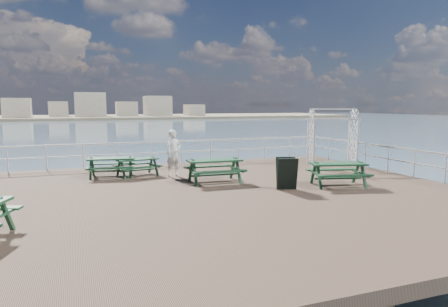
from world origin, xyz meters
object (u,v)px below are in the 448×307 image
picnic_table_b (137,163)px  picnic_table_e (338,169)px  trellis_arbor (332,141)px  picnic_table_a (111,163)px  picnic_table_c (214,166)px  person (174,153)px

picnic_table_b → picnic_table_e: size_ratio=0.84×
trellis_arbor → picnic_table_e: bearing=-104.4°
picnic_table_a → picnic_table_b: (0.98, -0.11, -0.05)m
picnic_table_b → picnic_table_c: 3.33m
trellis_arbor → person: size_ratio=1.44×
picnic_table_c → person: 2.00m
picnic_table_a → picnic_table_e: bearing=-22.4°
picnic_table_a → person: person is taller
picnic_table_a → person: size_ratio=1.07×
picnic_table_a → picnic_table_c: size_ratio=0.98×
picnic_table_c → trellis_arbor: trellis_arbor is taller
picnic_table_a → trellis_arbor: (9.59, -0.75, 0.62)m
picnic_table_c → picnic_table_e: bearing=-26.9°
picnic_table_e → person: 6.15m
picnic_table_e → picnic_table_a: bearing=162.9°
picnic_table_e → person: person is taller
picnic_table_e → picnic_table_b: bearing=159.7°
picnic_table_a → person: (2.28, -0.77, 0.37)m
trellis_arbor → picnic_table_a: bearing=-166.0°
picnic_table_c → person: (-1.11, 1.64, 0.31)m
picnic_table_b → picnic_table_e: bearing=-47.8°
person → picnic_table_b: bearing=132.0°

